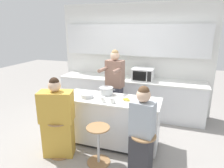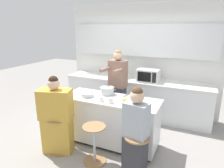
{
  "view_description": "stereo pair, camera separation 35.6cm",
  "coord_description": "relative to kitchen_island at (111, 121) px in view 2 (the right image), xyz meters",
  "views": [
    {
      "loc": [
        1.1,
        -3.18,
        2.13
      ],
      "look_at": [
        0.0,
        0.07,
        1.15
      ],
      "focal_mm": 32.0,
      "sensor_mm": 36.0,
      "label": 1
    },
    {
      "loc": [
        1.43,
        -3.05,
        2.13
      ],
      "look_at": [
        0.0,
        0.07,
        1.15
      ],
      "focal_mm": 32.0,
      "sensor_mm": 36.0,
      "label": 2
    }
  ],
  "objects": [
    {
      "name": "ground_plane",
      "position": [
        0.0,
        0.0,
        -0.45
      ],
      "size": [
        16.0,
        16.0,
        0.0
      ],
      "primitive_type": "plane",
      "color": "gray"
    },
    {
      "name": "person_cooking",
      "position": [
        -0.14,
        0.65,
        0.39
      ],
      "size": [
        0.42,
        0.56,
        1.7
      ],
      "rotation": [
        0.0,
        0.0,
        -0.11
      ],
      "color": "#383842",
      "rests_on": "ground_plane"
    },
    {
      "name": "coffee_cup_far",
      "position": [
        -0.07,
        -0.21,
        0.49
      ],
      "size": [
        0.11,
        0.08,
        0.09
      ],
      "color": "white",
      "rests_on": "kitchen_island"
    },
    {
      "name": "potted_plant",
      "position": [
        -0.31,
        1.44,
        0.61
      ],
      "size": [
        0.23,
        0.23,
        0.29
      ],
      "color": "#A86042",
      "rests_on": "back_counter"
    },
    {
      "name": "fruit_bowl",
      "position": [
        -0.42,
        -0.1,
        0.48
      ],
      "size": [
        0.23,
        0.23,
        0.07
      ],
      "color": "#B7BABC",
      "rests_on": "kitchen_island"
    },
    {
      "name": "back_counter",
      "position": [
        0.0,
        1.44,
        0.0
      ],
      "size": [
        3.55,
        0.67,
        0.91
      ],
      "color": "silver",
      "rests_on": "ground_plane"
    },
    {
      "name": "wall_back",
      "position": [
        0.0,
        1.76,
        1.09
      ],
      "size": [
        3.83,
        0.22,
        2.7
      ],
      "color": "silver",
      "rests_on": "ground_plane"
    },
    {
      "name": "bar_stool_center",
      "position": [
        0.0,
        -0.61,
        -0.11
      ],
      "size": [
        0.38,
        0.38,
        0.64
      ],
      "color": "#997047",
      "rests_on": "ground_plane"
    },
    {
      "name": "banana_bunch",
      "position": [
        0.29,
        -0.02,
        0.47
      ],
      "size": [
        0.17,
        0.12,
        0.05
      ],
      "color": "yellow",
      "rests_on": "kitchen_island"
    },
    {
      "name": "microwave",
      "position": [
        0.32,
        1.4,
        0.6
      ],
      "size": [
        0.5,
        0.39,
        0.29
      ],
      "color": "white",
      "rests_on": "back_counter"
    },
    {
      "name": "cooking_pot",
      "position": [
        -0.15,
        0.17,
        0.51
      ],
      "size": [
        0.35,
        0.26,
        0.14
      ],
      "color": "#B7BABC",
      "rests_on": "kitchen_island"
    },
    {
      "name": "bar_stool_leftmost",
      "position": [
        -0.71,
        -0.62,
        -0.11
      ],
      "size": [
        0.38,
        0.38,
        0.64
      ],
      "color": "#997047",
      "rests_on": "ground_plane"
    },
    {
      "name": "bar_stool_rightmost",
      "position": [
        0.71,
        -0.63,
        -0.11
      ],
      "size": [
        0.38,
        0.38,
        0.64
      ],
      "color": "#997047",
      "rests_on": "ground_plane"
    },
    {
      "name": "person_wrapped_blanket",
      "position": [
        -0.72,
        -0.62,
        0.19
      ],
      "size": [
        0.6,
        0.43,
        1.38
      ],
      "rotation": [
        0.0,
        0.0,
        0.3
      ],
      "color": "gold",
      "rests_on": "ground_plane"
    },
    {
      "name": "coffee_cup_near",
      "position": [
        0.1,
        -0.21,
        0.49
      ],
      "size": [
        0.12,
        0.09,
        0.09
      ],
      "color": "white",
      "rests_on": "kitchen_island"
    },
    {
      "name": "person_seated_near",
      "position": [
        0.68,
        -0.62,
        0.19
      ],
      "size": [
        0.37,
        0.31,
        1.37
      ],
      "rotation": [
        0.0,
        0.0,
        -0.17
      ],
      "color": "#333338",
      "rests_on": "ground_plane"
    },
    {
      "name": "kitchen_island",
      "position": [
        0.0,
        0.0,
        0.0
      ],
      "size": [
        1.77,
        0.67,
        0.9
      ],
      "color": "black",
      "rests_on": "ground_plane"
    }
  ]
}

